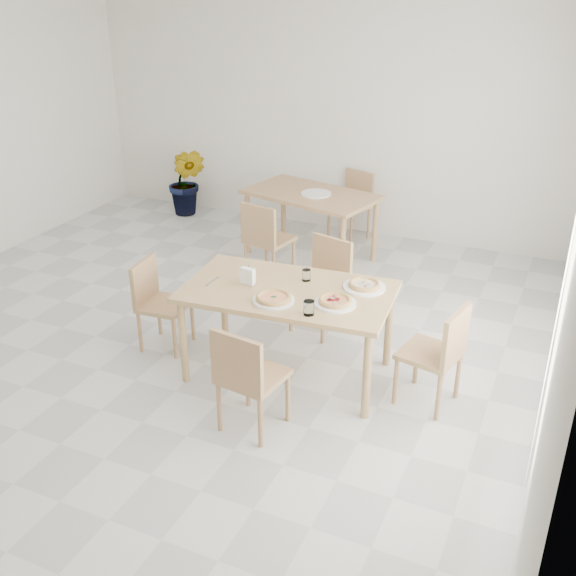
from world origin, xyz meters
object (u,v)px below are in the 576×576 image
at_px(pizza_pepperoni, 335,300).
at_px(chair_back_s, 265,236).
at_px(main_table, 288,298).
at_px(tumbler_a, 309,308).
at_px(chair_east, 440,350).
at_px(tumbler_b, 306,275).
at_px(chair_south, 246,374).
at_px(chair_back_n, 353,200).
at_px(chair_north, 325,278).
at_px(chair_west, 156,298).
at_px(plate_pepperoni, 335,303).
at_px(napkin_holder, 248,277).
at_px(plate_mushroom, 364,287).
at_px(plate_empty, 316,194).
at_px(pizza_mushroom, 364,284).
at_px(pizza_margherita, 274,298).
at_px(plate_margherita, 274,300).
at_px(potted_plant, 187,182).
at_px(second_table, 311,201).

xyz_separation_m(pizza_pepperoni, chair_back_s, (-1.37, 1.62, -0.29)).
xyz_separation_m(main_table, tumbler_a, (0.30, -0.32, 0.13)).
bearing_deg(chair_east, tumbler_b, -85.88).
xyz_separation_m(chair_south, chair_back_n, (-0.59, 3.90, -0.01)).
bearing_deg(pizza_pepperoni, chair_north, 115.25).
distance_m(chair_north, chair_east, 1.45).
xyz_separation_m(chair_west, pizza_pepperoni, (1.62, -0.05, 0.33)).
relative_size(plate_pepperoni, napkin_holder, 2.23).
bearing_deg(tumbler_b, chair_west, -168.86).
bearing_deg(plate_mushroom, plate_empty, 121.05).
xyz_separation_m(chair_north, plate_mushroom, (0.55, -0.59, 0.27)).
height_order(pizza_mushroom, plate_empty, pizza_mushroom).
relative_size(chair_north, chair_east, 1.02).
xyz_separation_m(chair_east, pizza_margherita, (-1.20, -0.28, 0.31)).
relative_size(plate_margherita, potted_plant, 0.35).
distance_m(chair_north, tumbler_a, 1.25).
xyz_separation_m(chair_south, plate_empty, (-0.75, 3.10, 0.28)).
xyz_separation_m(chair_south, tumbler_a, (0.25, 0.50, 0.32)).
xyz_separation_m(plate_margherita, tumbler_a, (0.32, -0.08, 0.04)).
distance_m(pizza_margherita, napkin_holder, 0.36).
relative_size(chair_south, tumbler_a, 7.85).
height_order(plate_pepperoni, pizza_mushroom, pizza_mushroom).
relative_size(pizza_pepperoni, second_table, 0.17).
xyz_separation_m(main_table, chair_east, (1.19, 0.05, -0.20)).
bearing_deg(plate_empty, napkin_holder, -80.89).
xyz_separation_m(chair_east, potted_plant, (-3.97, 2.93, -0.03)).
height_order(chair_north, chair_west, chair_north).
xyz_separation_m(chair_west, potted_plant, (-1.58, 3.02, -0.00)).
relative_size(plate_margherita, chair_back_s, 0.37).
distance_m(chair_north, chair_back_s, 1.15).
xyz_separation_m(chair_west, tumbler_a, (1.51, -0.27, 0.35)).
xyz_separation_m(pizza_mushroom, chair_back_s, (-1.47, 1.27, -0.29)).
height_order(main_table, pizza_mushroom, pizza_mushroom).
bearing_deg(second_table, chair_north, -50.70).
distance_m(plate_pepperoni, tumbler_b, 0.46).
bearing_deg(chair_north, tumbler_b, -67.36).
distance_m(chair_east, plate_pepperoni, 0.83).
bearing_deg(plate_pepperoni, chair_east, 10.60).
relative_size(chair_west, chair_east, 0.95).
distance_m(chair_east, plate_empty, 2.93).
height_order(pizza_margherita, napkin_holder, napkin_holder).
height_order(plate_pepperoni, potted_plant, potted_plant).
distance_m(chair_south, pizza_pepperoni, 0.87).
relative_size(plate_mushroom, tumbler_a, 3.12).
relative_size(plate_margherita, plate_pepperoni, 1.01).
relative_size(chair_back_n, plate_empty, 2.47).
xyz_separation_m(chair_south, chair_west, (-1.26, 0.77, -0.03)).
bearing_deg(pizza_pepperoni, pizza_mushroom, 72.89).
bearing_deg(tumbler_a, pizza_margherita, 165.09).
bearing_deg(napkin_holder, tumbler_b, 39.72).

